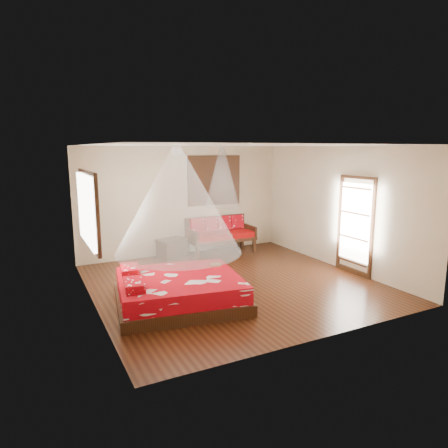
{
  "coord_description": "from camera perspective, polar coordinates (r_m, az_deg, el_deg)",
  "views": [
    {
      "loc": [
        -3.71,
        -6.95,
        2.73
      ],
      "look_at": [
        0.06,
        0.52,
        1.15
      ],
      "focal_mm": 32.0,
      "sensor_mm": 36.0,
      "label": 1
    }
  ],
  "objects": [
    {
      "name": "window_left",
      "position": [
        7.3,
        -18.62,
        2.01
      ],
      "size": [
        0.1,
        1.74,
        1.34
      ],
      "color": "black",
      "rests_on": "wall_left"
    },
    {
      "name": "bed",
      "position": [
        7.25,
        -6.51,
        -9.38
      ],
      "size": [
        2.47,
        2.3,
        0.65
      ],
      "rotation": [
        0.0,
        0.0,
        -0.16
      ],
      "color": "black",
      "rests_on": "floor"
    },
    {
      "name": "storage_chest",
      "position": [
        10.26,
        -7.48,
        -3.44
      ],
      "size": [
        0.83,
        0.72,
        0.48
      ],
      "rotation": [
        0.0,
        0.0,
        0.35
      ],
      "color": "black",
      "rests_on": "floor"
    },
    {
      "name": "glazed_door",
      "position": [
        9.19,
        18.23,
        -0.27
      ],
      "size": [
        0.08,
        1.02,
        2.16
      ],
      "color": "black",
      "rests_on": "floor"
    },
    {
      "name": "mosquito_net_daybed",
      "position": [
        10.31,
        -0.29,
        6.62
      ],
      "size": [
        0.89,
        0.89,
        1.5
      ],
      "primitive_type": "cone",
      "color": "white",
      "rests_on": "ceiling"
    },
    {
      "name": "daybed",
      "position": [
        10.63,
        -0.6,
        -1.31
      ],
      "size": [
        1.77,
        0.79,
        0.94
      ],
      "color": "black",
      "rests_on": "floor"
    },
    {
      "name": "shutter_panel",
      "position": [
        10.74,
        -1.41,
        6.25
      ],
      "size": [
        1.52,
        0.06,
        1.32
      ],
      "color": "black",
      "rests_on": "wall_back"
    },
    {
      "name": "wine_tray",
      "position": [
        7.8,
        -1.2,
        -5.57
      ],
      "size": [
        0.22,
        0.22,
        0.18
      ],
      "rotation": [
        0.0,
        0.0,
        0.19
      ],
      "color": "brown",
      "rests_on": "bed"
    },
    {
      "name": "mosquito_net_main",
      "position": [
        6.87,
        -6.62,
        3.25
      ],
      "size": [
        2.2,
        2.2,
        1.8
      ],
      "primitive_type": "cone",
      "color": "white",
      "rests_on": "ceiling"
    },
    {
      "name": "room",
      "position": [
        7.99,
        1.29,
        1.1
      ],
      "size": [
        5.54,
        5.54,
        2.84
      ],
      "color": "#33160B",
      "rests_on": "ground"
    }
  ]
}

